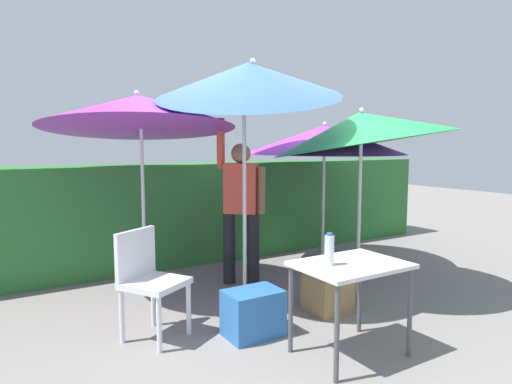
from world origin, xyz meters
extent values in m
plane|color=gray|center=(0.00, 0.00, 0.00)|extent=(24.00, 24.00, 0.00)
cube|color=#2D7033|center=(0.00, 2.03, 0.67)|extent=(8.00, 0.70, 1.33)
cylinder|color=silver|center=(1.33, 0.81, 0.73)|extent=(0.04, 0.04, 1.47)
cone|color=purple|center=(1.33, 0.81, 1.65)|extent=(2.06, 2.06, 0.38)
sphere|color=silver|center=(1.33, 0.81, 1.85)|extent=(0.05, 0.05, 0.05)
cylinder|color=silver|center=(-0.23, 0.14, 1.03)|extent=(0.04, 0.04, 2.05)
cone|color=blue|center=(-0.20, 0.11, 2.20)|extent=(1.87, 1.81, 0.96)
sphere|color=silver|center=(-0.17, 0.09, 2.37)|extent=(0.05, 0.05, 0.05)
cylinder|color=silver|center=(1.01, -0.16, 0.80)|extent=(0.04, 0.04, 1.59)
cone|color=green|center=(1.00, -0.18, 1.76)|extent=(1.95, 1.93, 0.75)
sphere|color=silver|center=(0.98, -0.19, 1.94)|extent=(0.05, 0.05, 0.05)
cylinder|color=silver|center=(-0.97, 1.00, 0.88)|extent=(0.04, 0.04, 1.75)
cone|color=purple|center=(-0.99, 1.00, 1.92)|extent=(2.01, 2.02, 0.61)
sphere|color=silver|center=(-1.00, 1.01, 2.12)|extent=(0.05, 0.05, 0.05)
cylinder|color=black|center=(-0.04, 0.82, 0.41)|extent=(0.14, 0.14, 0.82)
cylinder|color=black|center=(0.17, 0.64, 0.41)|extent=(0.14, 0.14, 0.82)
cube|color=#E04C38|center=(0.07, 0.73, 1.10)|extent=(0.42, 0.40, 0.56)
sphere|color=#8C6647|center=(0.07, 0.73, 1.49)|extent=(0.22, 0.22, 0.22)
cylinder|color=#E04C38|center=(-0.11, 0.88, 1.60)|extent=(0.13, 0.13, 0.56)
cylinder|color=#8C6647|center=(0.24, 0.58, 1.08)|extent=(0.13, 0.13, 0.52)
cylinder|color=silver|center=(-1.31, -0.42, 0.22)|extent=(0.04, 0.04, 0.44)
cylinder|color=silver|center=(-0.99, -0.23, 0.22)|extent=(0.04, 0.04, 0.44)
cylinder|color=silver|center=(-1.51, -0.10, 0.22)|extent=(0.04, 0.04, 0.44)
cylinder|color=silver|center=(-1.18, 0.10, 0.22)|extent=(0.04, 0.04, 0.44)
cube|color=silver|center=(-1.25, -0.16, 0.47)|extent=(0.60, 0.60, 0.05)
cube|color=silver|center=(-1.35, 0.01, 0.69)|extent=(0.40, 0.26, 0.40)
cube|color=#2D6BB7|center=(-0.54, -0.53, 0.19)|extent=(0.46, 0.33, 0.39)
cube|color=#9E7A4C|center=(0.34, -0.45, 0.17)|extent=(0.37, 0.36, 0.35)
cylinder|color=#4C4C51|center=(0.27, -0.94, 0.34)|extent=(0.04, 0.04, 0.68)
cylinder|color=#4C4C51|center=(-0.45, -0.94, 0.34)|extent=(0.04, 0.04, 0.68)
cylinder|color=#4C4C51|center=(0.27, -1.46, 0.34)|extent=(0.04, 0.04, 0.68)
cylinder|color=#4C4C51|center=(-0.45, -1.46, 0.34)|extent=(0.04, 0.04, 0.68)
cube|color=silver|center=(-0.09, -1.20, 0.70)|extent=(0.80, 0.60, 0.03)
cylinder|color=silver|center=(-0.27, -1.16, 0.82)|extent=(0.07, 0.07, 0.22)
cylinder|color=#2D60B7|center=(-0.27, -1.16, 0.94)|extent=(0.04, 0.04, 0.02)
camera|label=1|loc=(-2.39, -3.59, 1.59)|focal=31.25mm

